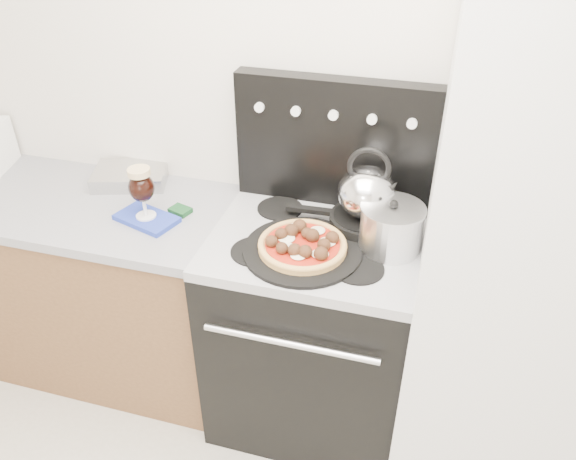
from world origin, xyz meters
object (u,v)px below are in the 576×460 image
(stove_body, at_px, (313,332))
(fridge, at_px, (520,266))
(base_cabinet, at_px, (81,285))
(oven_mitt, at_px, (147,219))
(stock_pot, at_px, (391,229))
(skillet, at_px, (364,221))
(pizza_pan, at_px, (302,250))
(beer_glass, at_px, (142,193))
(tea_kettle, at_px, (367,189))
(pizza, at_px, (302,244))

(stove_body, distance_m, fridge, 0.87)
(base_cabinet, bearing_deg, oven_mitt, -8.66)
(stock_pot, bearing_deg, skillet, 134.28)
(skillet, relative_size, stock_pot, 1.21)
(oven_mitt, bearing_deg, pizza_pan, -5.57)
(fridge, bearing_deg, beer_glass, -179.26)
(stove_body, xyz_separation_m, beer_glass, (-0.66, -0.04, 0.59))
(stove_body, height_order, beer_glass, beer_glass)
(beer_glass, xyz_separation_m, pizza_pan, (0.64, -0.06, -0.10))
(pizza_pan, distance_m, tea_kettle, 0.32)
(skillet, bearing_deg, beer_glass, -169.13)
(base_cabinet, height_order, skillet, skillet)
(fridge, bearing_deg, stock_pot, 176.09)
(skillet, height_order, stock_pot, stock_pot)
(skillet, distance_m, stock_pot, 0.16)
(base_cabinet, bearing_deg, fridge, -1.59)
(beer_glass, height_order, pizza, beer_glass)
(beer_glass, relative_size, pizza, 0.68)
(base_cabinet, bearing_deg, stock_pot, -0.85)
(stove_body, xyz_separation_m, stock_pot, (0.26, 0.00, 0.56))
(stove_body, bearing_deg, base_cabinet, 178.70)
(stove_body, height_order, pizza_pan, pizza_pan)
(pizza_pan, relative_size, tea_kettle, 1.81)
(pizza_pan, height_order, stock_pot, stock_pot)
(base_cabinet, height_order, oven_mitt, oven_mitt)
(pizza_pan, bearing_deg, stove_body, 77.17)
(pizza, distance_m, tea_kettle, 0.31)
(base_cabinet, height_order, stove_body, stove_body)
(oven_mitt, distance_m, tea_kettle, 0.85)
(tea_kettle, bearing_deg, base_cabinet, -173.75)
(oven_mitt, height_order, skillet, skillet)
(fridge, distance_m, oven_mitt, 1.36)
(stock_pot, bearing_deg, beer_glass, -177.08)
(beer_glass, bearing_deg, stove_body, 3.68)
(oven_mitt, distance_m, skillet, 0.83)
(beer_glass, bearing_deg, pizza, -5.57)
(oven_mitt, distance_m, stock_pot, 0.93)
(stock_pot, bearing_deg, fridge, -3.91)
(tea_kettle, bearing_deg, pizza, -127.38)
(pizza, distance_m, skillet, 0.28)
(fridge, bearing_deg, pizza_pan, -173.72)
(pizza, relative_size, skillet, 1.19)
(fridge, height_order, stock_pot, fridge)
(skillet, height_order, tea_kettle, tea_kettle)
(stove_body, relative_size, pizza_pan, 2.10)
(pizza, relative_size, tea_kettle, 1.33)
(oven_mitt, relative_size, tea_kettle, 1.02)
(beer_glass, relative_size, tea_kettle, 0.91)
(stove_body, relative_size, stock_pot, 4.08)
(oven_mitt, xyz_separation_m, beer_glass, (0.00, 0.00, 0.12))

